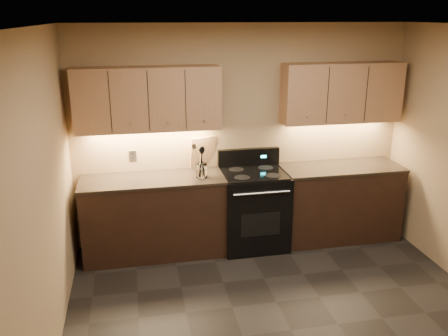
{
  "coord_description": "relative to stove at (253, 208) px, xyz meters",
  "views": [
    {
      "loc": [
        -1.28,
        -3.39,
        2.68
      ],
      "look_at": [
        -0.32,
        1.45,
        1.08
      ],
      "focal_mm": 38.0,
      "sensor_mm": 36.0,
      "label": 1
    }
  ],
  "objects": [
    {
      "name": "counter_left",
      "position": [
        -1.18,
        0.02,
        -0.01
      ],
      "size": [
        1.62,
        0.62,
        0.93
      ],
      "color": "black",
      "rests_on": "ground"
    },
    {
      "name": "outlet_plate",
      "position": [
        -1.38,
        0.31,
        0.64
      ],
      "size": [
        0.08,
        0.01,
        0.12
      ],
      "primitive_type": "cube",
      "color": "#B2B5BA",
      "rests_on": "wall_back"
    },
    {
      "name": "floor",
      "position": [
        -0.08,
        -1.68,
        -0.48
      ],
      "size": [
        4.0,
        4.0,
        0.0
      ],
      "primitive_type": "plane",
      "color": "black",
      "rests_on": "ground"
    },
    {
      "name": "black_turner",
      "position": [
        -0.61,
        -0.05,
        0.63
      ],
      "size": [
        0.11,
        0.19,
        0.33
      ],
      "primitive_type": null,
      "rotation": [
        -0.3,
        0.02,
        0.23
      ],
      "color": "black",
      "rests_on": "utensil_crock"
    },
    {
      "name": "upper_cab_right",
      "position": [
        1.1,
        0.17,
        1.32
      ],
      "size": [
        1.44,
        0.3,
        0.7
      ],
      "primitive_type": "cube",
      "color": "#A87B54",
      "rests_on": "wall_back"
    },
    {
      "name": "wall_back",
      "position": [
        -0.08,
        0.32,
        0.82
      ],
      "size": [
        4.0,
        0.04,
        2.6
      ],
      "primitive_type": "cube",
      "color": "#997B5A",
      "rests_on": "ground"
    },
    {
      "name": "ceiling",
      "position": [
        -0.08,
        -1.68,
        2.12
      ],
      "size": [
        4.0,
        4.0,
        0.0
      ],
      "primitive_type": "plane",
      "rotation": [
        3.14,
        0.0,
        0.0
      ],
      "color": "silver",
      "rests_on": "wall_back"
    },
    {
      "name": "steel_spatula",
      "position": [
        -0.61,
        -0.04,
        0.66
      ],
      "size": [
        0.21,
        0.12,
        0.4
      ],
      "primitive_type": null,
      "rotation": [
        0.06,
        -0.26,
        -0.33
      ],
      "color": "silver",
      "rests_on": "utensil_crock"
    },
    {
      "name": "stove",
      "position": [
        0.0,
        0.0,
        0.0
      ],
      "size": [
        0.76,
        0.68,
        1.14
      ],
      "color": "black",
      "rests_on": "ground"
    },
    {
      "name": "utensil_crock",
      "position": [
        -0.63,
        -0.04,
        0.52
      ],
      "size": [
        0.13,
        0.13,
        0.16
      ],
      "color": "white",
      "rests_on": "counter_left"
    },
    {
      "name": "black_spoon",
      "position": [
        -0.64,
        -0.02,
        0.64
      ],
      "size": [
        0.07,
        0.13,
        0.36
      ],
      "primitive_type": null,
      "rotation": [
        0.22,
        0.04,
        0.01
      ],
      "color": "black",
      "rests_on": "utensil_crock"
    },
    {
      "name": "cutting_board",
      "position": [
        -0.56,
        0.28,
        0.65
      ],
      "size": [
        0.32,
        0.17,
        0.39
      ],
      "primitive_type": "cube",
      "rotation": [
        0.16,
        0.0,
        0.29
      ],
      "color": "tan",
      "rests_on": "counter_left"
    },
    {
      "name": "wooden_spoon",
      "position": [
        -0.66,
        -0.05,
        0.62
      ],
      "size": [
        0.11,
        0.12,
        0.32
      ],
      "primitive_type": null,
      "rotation": [
        -0.18,
        0.17,
        0.07
      ],
      "color": "tan",
      "rests_on": "utensil_crock"
    },
    {
      "name": "upper_cab_left",
      "position": [
        -1.18,
        0.17,
        1.32
      ],
      "size": [
        1.6,
        0.3,
        0.7
      ],
      "primitive_type": "cube",
      "color": "#A87B54",
      "rests_on": "wall_back"
    },
    {
      "name": "wall_left",
      "position": [
        -2.08,
        -1.68,
        0.82
      ],
      "size": [
        0.04,
        4.0,
        2.6
      ],
      "primitive_type": "cube",
      "color": "#997B5A",
      "rests_on": "ground"
    },
    {
      "name": "counter_right",
      "position": [
        1.1,
        0.02,
        -0.01
      ],
      "size": [
        1.46,
        0.62,
        0.93
      ],
      "color": "black",
      "rests_on": "ground"
    }
  ]
}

